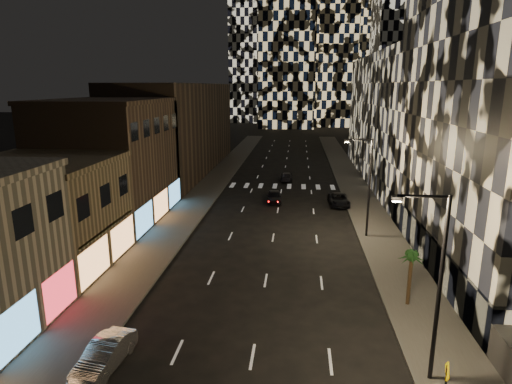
% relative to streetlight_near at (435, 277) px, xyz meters
% --- Properties ---
extents(sidewalk_left, '(4.00, 120.00, 0.15)m').
position_rel_streetlight_near_xyz_m(sidewalk_left, '(-18.35, 40.00, -5.28)').
color(sidewalk_left, '#47443F').
rests_on(sidewalk_left, ground).
extents(sidewalk_right, '(4.00, 120.00, 0.15)m').
position_rel_streetlight_near_xyz_m(sidewalk_right, '(1.65, 40.00, -5.28)').
color(sidewalk_right, '#47443F').
rests_on(sidewalk_right, ground).
extents(curb_left, '(0.20, 120.00, 0.15)m').
position_rel_streetlight_near_xyz_m(curb_left, '(-16.25, 40.00, -5.28)').
color(curb_left, '#4C4C47').
rests_on(curb_left, ground).
extents(curb_right, '(0.20, 120.00, 0.15)m').
position_rel_streetlight_near_xyz_m(curb_right, '(-0.45, 40.00, -5.28)').
color(curb_right, '#4C4C47').
rests_on(curb_right, ground).
extents(retail_tan, '(10.00, 10.00, 8.00)m').
position_rel_streetlight_near_xyz_m(retail_tan, '(-25.35, 11.00, -1.35)').
color(retail_tan, '#836F4E').
rests_on(retail_tan, ground).
extents(retail_brown, '(10.00, 15.00, 12.00)m').
position_rel_streetlight_near_xyz_m(retail_brown, '(-25.35, 23.50, 0.65)').
color(retail_brown, brown).
rests_on(retail_brown, ground).
extents(retail_filler_left, '(10.00, 40.00, 14.00)m').
position_rel_streetlight_near_xyz_m(retail_filler_left, '(-25.35, 50.00, 1.65)').
color(retail_filler_left, brown).
rests_on(retail_filler_left, ground).
extents(midrise_base, '(0.60, 25.00, 3.00)m').
position_rel_streetlight_near_xyz_m(midrise_base, '(3.95, 14.50, -3.85)').
color(midrise_base, '#383838').
rests_on(midrise_base, ground).
extents(midrise_filler_right, '(16.00, 40.00, 18.00)m').
position_rel_streetlight_near_xyz_m(midrise_filler_right, '(11.65, 47.00, 3.65)').
color(midrise_filler_right, '#232326').
rests_on(midrise_filler_right, ground).
extents(streetlight_near, '(2.55, 0.25, 9.00)m').
position_rel_streetlight_near_xyz_m(streetlight_near, '(0.00, 0.00, 0.00)').
color(streetlight_near, black).
rests_on(streetlight_near, sidewalk_right).
extents(streetlight_far, '(2.55, 0.25, 9.00)m').
position_rel_streetlight_near_xyz_m(streetlight_far, '(0.00, 20.00, 0.00)').
color(streetlight_far, black).
rests_on(streetlight_far, sidewalk_right).
extents(car_silver_parked, '(1.91, 4.34, 1.39)m').
position_rel_streetlight_near_xyz_m(car_silver_parked, '(-15.55, -0.58, -4.66)').
color(car_silver_parked, '#A9A9AE').
rests_on(car_silver_parked, ground).
extents(car_dark_midlane, '(1.96, 4.30, 1.43)m').
position_rel_streetlight_near_xyz_m(car_dark_midlane, '(-8.96, 31.38, -4.64)').
color(car_dark_midlane, black).
rests_on(car_dark_midlane, ground).
extents(car_dark_oncoming, '(1.83, 4.27, 1.23)m').
position_rel_streetlight_near_xyz_m(car_dark_oncoming, '(-7.85, 43.69, -4.74)').
color(car_dark_oncoming, black).
rests_on(car_dark_oncoming, ground).
extents(car_dark_rightlane, '(2.44, 4.95, 1.35)m').
position_rel_streetlight_near_xyz_m(car_dark_rightlane, '(-1.35, 30.83, -4.68)').
color(car_dark_rightlane, black).
rests_on(car_dark_rightlane, ground).
extents(ped_sign, '(0.23, 0.91, 2.77)m').
position_rel_streetlight_near_xyz_m(ped_sign, '(-0.06, -2.69, -3.31)').
color(ped_sign, black).
rests_on(ped_sign, sidewalk_right).
extents(palm_tree, '(1.83, 1.83, 3.60)m').
position_rel_streetlight_near_xyz_m(palm_tree, '(0.93, 7.21, -2.23)').
color(palm_tree, '#47331E').
rests_on(palm_tree, sidewalk_right).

